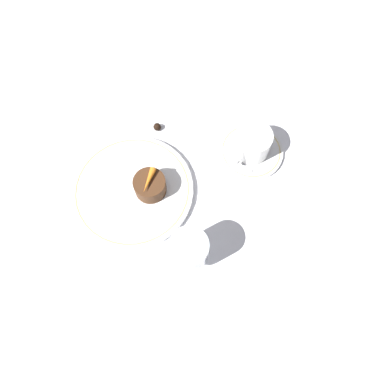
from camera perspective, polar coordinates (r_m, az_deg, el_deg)
ground_plane at (r=0.87m, az=-7.04°, el=0.70°), size 3.00×3.00×0.00m
dinner_plate at (r=0.86m, az=-9.04°, el=0.26°), size 0.28×0.28×0.01m
saucer at (r=0.90m, az=9.00°, el=6.14°), size 0.15×0.15×0.01m
coffee_cup at (r=0.87m, az=9.19°, el=7.43°), size 0.11×0.08×0.07m
spoon at (r=0.88m, az=7.25°, el=4.57°), size 0.02×0.10×0.00m
wine_glass at (r=0.74m, az=-0.43°, el=-8.74°), size 0.08×0.08×0.11m
fork at (r=0.91m, az=1.66°, el=7.42°), size 0.03×0.19×0.01m
dessert_cake at (r=0.83m, az=-6.33°, el=1.07°), size 0.07×0.07×0.04m
carrot_garnish at (r=0.80m, az=-6.55°, el=1.88°), size 0.06×0.03×0.01m
chocolate_truffle at (r=0.93m, az=-5.32°, el=9.86°), size 0.02×0.02×0.02m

